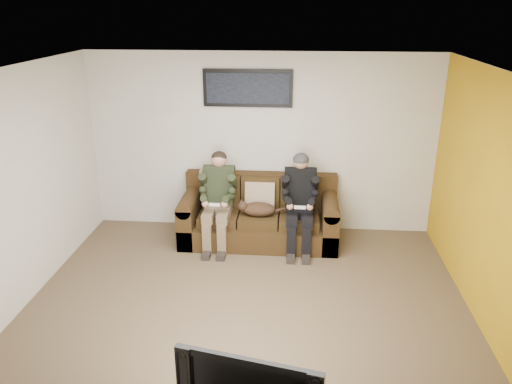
# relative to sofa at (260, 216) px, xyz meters

# --- Properties ---
(floor) EXTENTS (5.00, 5.00, 0.00)m
(floor) POSITION_rel_sofa_xyz_m (-0.01, -1.83, -0.34)
(floor) COLOR brown
(floor) RESTS_ON ground
(ceiling) EXTENTS (5.00, 5.00, 0.00)m
(ceiling) POSITION_rel_sofa_xyz_m (-0.01, -1.83, 2.26)
(ceiling) COLOR silver
(ceiling) RESTS_ON ground
(wall_back) EXTENTS (5.00, 0.00, 5.00)m
(wall_back) POSITION_rel_sofa_xyz_m (-0.01, 0.42, 0.96)
(wall_back) COLOR beige
(wall_back) RESTS_ON ground
(wall_front) EXTENTS (5.00, 0.00, 5.00)m
(wall_front) POSITION_rel_sofa_xyz_m (-0.01, -4.08, 0.96)
(wall_front) COLOR beige
(wall_front) RESTS_ON ground
(wall_left) EXTENTS (0.00, 4.50, 4.50)m
(wall_left) POSITION_rel_sofa_xyz_m (-2.51, -1.83, 0.96)
(wall_left) COLOR beige
(wall_left) RESTS_ON ground
(wall_right) EXTENTS (0.00, 4.50, 4.50)m
(wall_right) POSITION_rel_sofa_xyz_m (2.49, -1.83, 0.96)
(wall_right) COLOR beige
(wall_right) RESTS_ON ground
(accent_wall_right) EXTENTS (0.00, 4.50, 4.50)m
(accent_wall_right) POSITION_rel_sofa_xyz_m (2.48, -1.83, 0.96)
(accent_wall_right) COLOR #BF9013
(accent_wall_right) RESTS_ON ground
(sofa) EXTENTS (2.20, 0.95, 0.90)m
(sofa) POSITION_rel_sofa_xyz_m (0.00, 0.00, 0.00)
(sofa) COLOR #372510
(sofa) RESTS_ON ground
(throw_pillow) EXTENTS (0.42, 0.20, 0.42)m
(throw_pillow) POSITION_rel_sofa_xyz_m (-0.00, 0.04, 0.30)
(throw_pillow) COLOR tan
(throw_pillow) RESTS_ON sofa
(throw_blanket) EXTENTS (0.45, 0.22, 0.08)m
(throw_blanket) POSITION_rel_sofa_xyz_m (-0.67, 0.28, 0.56)
(throw_blanket) COLOR #C6B691
(throw_blanket) RESTS_ON sofa
(person_left) EXTENTS (0.51, 0.87, 1.30)m
(person_left) POSITION_rel_sofa_xyz_m (-0.57, -0.18, 0.39)
(person_left) COLOR brown
(person_left) RESTS_ON sofa
(person_right) EXTENTS (0.51, 0.86, 1.30)m
(person_right) POSITION_rel_sofa_xyz_m (0.57, -0.18, 0.39)
(person_right) COLOR black
(person_right) RESTS_ON sofa
(cat) EXTENTS (0.66, 0.26, 0.24)m
(cat) POSITION_rel_sofa_xyz_m (-0.02, -0.21, 0.20)
(cat) COLOR #4D301E
(cat) RESTS_ON sofa
(framed_poster) EXTENTS (1.25, 0.05, 0.52)m
(framed_poster) POSITION_rel_sofa_xyz_m (-0.20, 0.39, 1.76)
(framed_poster) COLOR black
(framed_poster) RESTS_ON wall_back
(television) EXTENTS (1.04, 0.35, 0.60)m
(television) POSITION_rel_sofa_xyz_m (0.23, -3.78, 0.37)
(television) COLOR black
(television) RESTS_ON tv_stand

